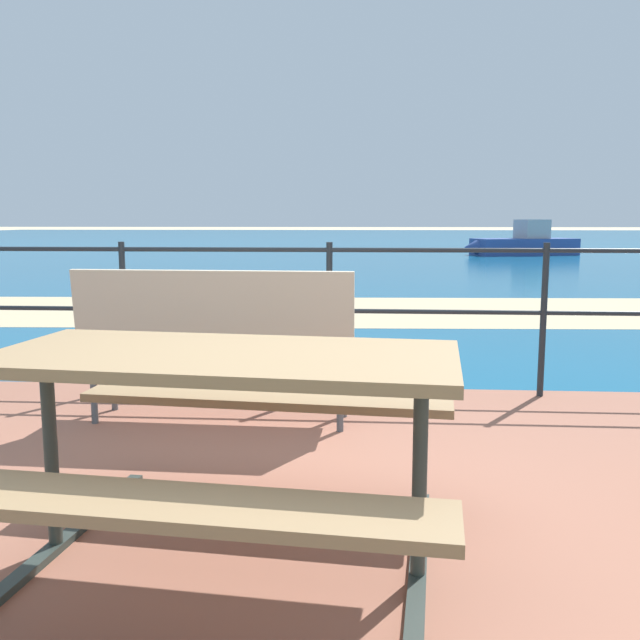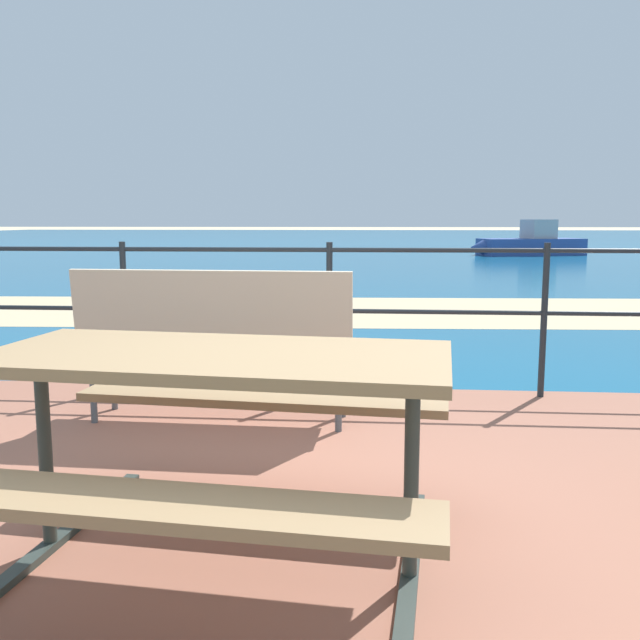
% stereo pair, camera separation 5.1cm
% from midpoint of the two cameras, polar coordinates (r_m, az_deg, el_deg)
% --- Properties ---
extents(ground_plane, '(240.00, 240.00, 0.00)m').
position_cam_midpoint_polar(ground_plane, '(2.66, -3.08, -20.46)').
color(ground_plane, beige).
extents(patio_paving, '(6.40, 5.20, 0.06)m').
position_cam_midpoint_polar(patio_paving, '(2.64, -3.08, -19.89)').
color(patio_paving, '#935B47').
rests_on(patio_paving, ground).
extents(sea_water, '(90.00, 90.00, 0.01)m').
position_cam_midpoint_polar(sea_water, '(42.33, 3.68, 6.59)').
color(sea_water, '#145B84').
rests_on(sea_water, ground).
extents(beach_strip, '(54.09, 5.82, 0.01)m').
position_cam_midpoint_polar(beach_strip, '(9.67, 2.26, 0.76)').
color(beach_strip, tan).
rests_on(beach_strip, ground).
extents(picnic_table, '(1.70, 1.54, 0.77)m').
position_cam_midpoint_polar(picnic_table, '(2.40, -8.47, -6.93)').
color(picnic_table, '#8C704C').
rests_on(picnic_table, patio_paving).
extents(park_bench, '(1.66, 0.48, 0.94)m').
position_cam_midpoint_polar(park_bench, '(4.10, -9.00, -1.11)').
color(park_bench, '#BCAD93').
rests_on(park_bench, patio_paving).
extents(railing_fence, '(5.94, 0.04, 1.07)m').
position_cam_midpoint_polar(railing_fence, '(4.80, 0.47, 1.84)').
color(railing_fence, '#1E2328').
rests_on(railing_fence, patio_paving).
extents(boat_near, '(4.29, 2.36, 1.28)m').
position_cam_midpoint_polar(boat_near, '(26.12, 16.50, 6.11)').
color(boat_near, '#2D478C').
rests_on(boat_near, sea_water).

